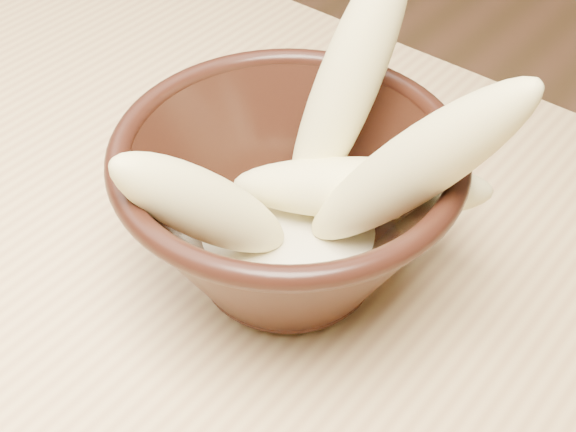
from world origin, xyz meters
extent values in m
cylinder|color=tan|center=(-0.54, 0.34, 0.35)|extent=(0.05, 0.05, 0.71)
cylinder|color=black|center=(0.21, 0.09, 0.76)|extent=(0.10, 0.10, 0.01)
cylinder|color=black|center=(0.21, 0.09, 0.78)|extent=(0.09, 0.09, 0.01)
torus|color=black|center=(0.21, 0.09, 0.86)|extent=(0.22, 0.22, 0.01)
cylinder|color=beige|center=(0.21, 0.09, 0.79)|extent=(0.12, 0.12, 0.02)
ellipsoid|color=#F1E28E|center=(0.21, 0.16, 0.88)|extent=(0.06, 0.13, 0.18)
ellipsoid|color=#F1E28E|center=(0.28, 0.11, 0.87)|extent=(0.15, 0.06, 0.18)
ellipsoid|color=#F1E28E|center=(0.24, 0.13, 0.83)|extent=(0.17, 0.12, 0.06)
ellipsoid|color=#F1E28E|center=(0.19, 0.04, 0.85)|extent=(0.09, 0.13, 0.13)
camera|label=1|loc=(0.44, -0.20, 1.17)|focal=50.00mm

